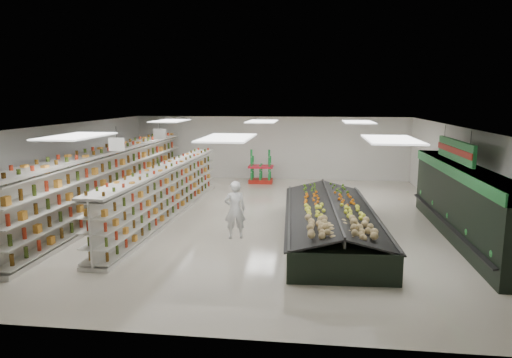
# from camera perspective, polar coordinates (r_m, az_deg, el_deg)

# --- Properties ---
(floor) EXTENTS (16.00, 16.00, 0.00)m
(floor) POSITION_cam_1_polar(r_m,az_deg,el_deg) (15.94, -0.84, -4.97)
(floor) COLOR beige
(floor) RESTS_ON ground
(ceiling) EXTENTS (14.00, 16.00, 0.02)m
(ceiling) POSITION_cam_1_polar(r_m,az_deg,el_deg) (15.41, -0.88, 6.59)
(ceiling) COLOR white
(ceiling) RESTS_ON wall_back
(wall_back) EXTENTS (14.00, 0.02, 3.20)m
(wall_back) POSITION_cam_1_polar(r_m,az_deg,el_deg) (23.47, 1.80, 3.90)
(wall_back) COLOR white
(wall_back) RESTS_ON floor
(wall_front) EXTENTS (14.00, 0.02, 3.20)m
(wall_front) POSITION_cam_1_polar(r_m,az_deg,el_deg) (7.96, -8.81, -8.71)
(wall_front) COLOR white
(wall_front) RESTS_ON floor
(wall_left) EXTENTS (0.02, 16.00, 3.20)m
(wall_left) POSITION_cam_1_polar(r_m,az_deg,el_deg) (17.93, -23.61, 1.10)
(wall_left) COLOR white
(wall_left) RESTS_ON floor
(wall_right) EXTENTS (0.02, 16.00, 3.20)m
(wall_right) POSITION_cam_1_polar(r_m,az_deg,el_deg) (16.21, 24.47, 0.16)
(wall_right) COLOR white
(wall_right) RESTS_ON floor
(produce_wall_case) EXTENTS (0.93, 8.00, 2.20)m
(produce_wall_case) POSITION_cam_1_polar(r_m,az_deg,el_deg) (14.73, 24.34, -2.18)
(produce_wall_case) COLOR black
(produce_wall_case) RESTS_ON floor
(aisle_sign_near) EXTENTS (0.52, 0.06, 0.75)m
(aisle_sign_near) POSITION_cam_1_polar(r_m,az_deg,el_deg) (14.56, -17.01, 4.17)
(aisle_sign_near) COLOR white
(aisle_sign_near) RESTS_ON ceiling
(aisle_sign_far) EXTENTS (0.52, 0.06, 0.75)m
(aisle_sign_far) POSITION_cam_1_polar(r_m,az_deg,el_deg) (18.28, -11.94, 5.53)
(aisle_sign_far) COLOR white
(aisle_sign_far) RESTS_ON ceiling
(hortifruti_banner) EXTENTS (0.12, 3.20, 0.95)m
(hortifruti_banner) POSITION_cam_1_polar(r_m,az_deg,el_deg) (14.43, 23.67, 3.31)
(hortifruti_banner) COLOR #207935
(hortifruti_banner) RESTS_ON ceiling
(gondola_left) EXTENTS (1.08, 13.44, 2.33)m
(gondola_left) POSITION_cam_1_polar(r_m,az_deg,el_deg) (17.65, -17.45, -0.40)
(gondola_left) COLOR beige
(gondola_left) RESTS_ON floor
(gondola_center) EXTENTS (1.13, 10.52, 1.82)m
(gondola_center) POSITION_cam_1_polar(r_m,az_deg,el_deg) (16.24, -11.15, -1.84)
(gondola_center) COLOR beige
(gondola_center) RESTS_ON floor
(produce_island) EXTENTS (3.04, 7.59, 1.12)m
(produce_island) POSITION_cam_1_polar(r_m,az_deg,el_deg) (14.01, 9.28, -5.08)
(produce_island) COLOR black
(produce_island) RESTS_ON floor
(soda_endcap) EXTENTS (1.20, 0.82, 1.53)m
(soda_endcap) POSITION_cam_1_polar(r_m,az_deg,el_deg) (22.39, 0.61, 1.39)
(soda_endcap) COLOR #AA1C13
(soda_endcap) RESTS_ON floor
(shopper_main) EXTENTS (0.73, 0.58, 1.75)m
(shopper_main) POSITION_cam_1_polar(r_m,az_deg,el_deg) (13.56, -2.65, -3.86)
(shopper_main) COLOR white
(shopper_main) RESTS_ON floor
(shopper_background) EXTENTS (0.53, 0.86, 1.77)m
(shopper_background) POSITION_cam_1_polar(r_m,az_deg,el_deg) (21.19, -7.77, 1.18)
(shopper_background) COLOR #9B815F
(shopper_background) RESTS_ON floor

